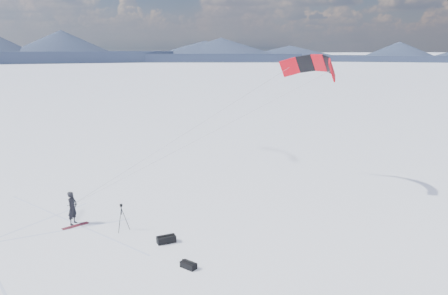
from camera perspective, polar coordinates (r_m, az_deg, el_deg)
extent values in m
plane|color=white|center=(23.01, -18.10, -12.65)|extent=(1800.00, 1800.00, 0.00)
cube|color=#191D32|center=(336.51, 17.79, 11.08)|extent=(152.40, 113.97, 5.42)
cone|color=#191D32|center=(336.47, 17.82, 11.54)|extent=(87.43, 87.43, 8.00)
cube|color=#191D32|center=(339.86, -1.49, 11.69)|extent=(155.54, 70.36, 5.42)
cone|color=#191D32|center=(339.82, -1.49, 12.15)|extent=(74.14, 74.14, 8.00)
cube|color=#191D32|center=(340.95, -20.64, 10.89)|extent=(155.54, 70.36, 5.42)
cone|color=#191D32|center=(340.91, -20.67, 11.35)|extent=(74.14, 74.14, 8.00)
cube|color=#B1BAD7|center=(23.83, -21.81, -12.03)|extent=(6.45, 7.79, 0.01)
cube|color=#B1BAD7|center=(25.63, -17.04, -9.88)|extent=(11.66, 3.07, 0.01)
imported|color=black|center=(26.33, -19.04, -9.41)|extent=(0.69, 0.82, 1.90)
cube|color=maroon|center=(25.98, -18.84, -9.65)|extent=(1.40, 1.02, 0.04)
cylinder|color=black|center=(24.47, -12.72, -9.11)|extent=(0.43, 0.04, 1.29)
cylinder|color=black|center=(24.64, -13.42, -8.98)|extent=(0.24, 0.38, 1.29)
cylinder|color=black|center=(24.32, -13.45, -9.28)|extent=(0.24, 0.39, 1.29)
cylinder|color=black|center=(24.32, -13.25, -8.13)|extent=(0.04, 0.04, 0.39)
cube|color=black|center=(24.23, -13.28, -7.57)|extent=(0.08, 0.08, 0.06)
cube|color=black|center=(24.19, -13.29, -7.35)|extent=(0.14, 0.10, 0.11)
cylinder|color=black|center=(24.29, -13.28, -7.27)|extent=(0.08, 0.11, 0.08)
cube|color=black|center=(22.83, -7.55, -11.81)|extent=(1.02, 0.66, 0.35)
cylinder|color=black|center=(22.75, -7.56, -11.35)|extent=(0.89, 0.31, 0.09)
cube|color=black|center=(20.37, -4.66, -15.07)|extent=(0.77, 0.80, 0.28)
cylinder|color=black|center=(20.29, -4.67, -14.67)|extent=(0.54, 0.58, 0.09)
cube|color=red|center=(28.74, 13.92, 9.80)|extent=(1.05, 1.28, 1.49)
cube|color=black|center=(29.93, 13.51, 10.44)|extent=(0.64, 1.39, 1.33)
cube|color=red|center=(31.04, 12.32, 10.75)|extent=(0.91, 1.37, 1.15)
cube|color=black|center=(31.91, 10.59, 10.71)|extent=(1.26, 1.21, 1.33)
cube|color=red|center=(32.45, 8.58, 10.34)|extent=(1.52, 0.89, 1.49)
cylinder|color=gray|center=(25.92, -1.84, 1.87)|extent=(15.93, 2.12, 7.20)
cylinder|color=gray|center=(28.02, -3.80, 2.68)|extent=(14.66, 6.60, 7.20)
cylinder|color=black|center=(25.94, -19.22, -7.09)|extent=(0.54, 0.18, 0.03)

